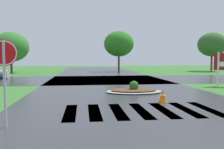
# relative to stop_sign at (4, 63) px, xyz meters

# --- Properties ---
(asphalt_roadway) EXTENTS (10.64, 80.00, 0.01)m
(asphalt_roadway) POSITION_rel_stop_sign_xyz_m (4.47, 6.17, -1.90)
(asphalt_roadway) COLOR #35353A
(asphalt_roadway) RESTS_ON ground
(asphalt_cross_road) EXTENTS (90.00, 9.57, 0.01)m
(asphalt_cross_road) POSITION_rel_stop_sign_xyz_m (4.47, 15.56, -1.90)
(asphalt_cross_road) COLOR #35353A
(asphalt_cross_road) RESTS_ON ground
(crosswalk_stripes) EXTENTS (5.85, 2.94, 0.01)m
(crosswalk_stripes) POSITION_rel_stop_sign_xyz_m (4.47, 1.79, -1.90)
(crosswalk_stripes) COLOR white
(crosswalk_stripes) RESTS_ON ground
(stop_sign) EXTENTS (0.74, 0.24, 2.56)m
(stop_sign) POSITION_rel_stop_sign_xyz_m (0.00, 0.00, 0.00)
(stop_sign) COLOR #B2B5BA
(stop_sign) RESTS_ON ground
(median_island) EXTENTS (3.32, 2.27, 0.68)m
(median_island) POSITION_rel_stop_sign_xyz_m (5.24, 6.78, -1.78)
(median_island) COLOR #9E9B93
(median_island) RESTS_ON ground
(traffic_cone) EXTENTS (0.40, 0.40, 0.62)m
(traffic_cone) POSITION_rel_stop_sign_xyz_m (5.87, 3.34, -1.60)
(traffic_cone) COLOR orange
(traffic_cone) RESTS_ON ground
(background_treeline) EXTENTS (47.45, 6.32, 6.00)m
(background_treeline) POSITION_rel_stop_sign_xyz_m (-0.22, 27.83, 2.00)
(background_treeline) COLOR #4C3823
(background_treeline) RESTS_ON ground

